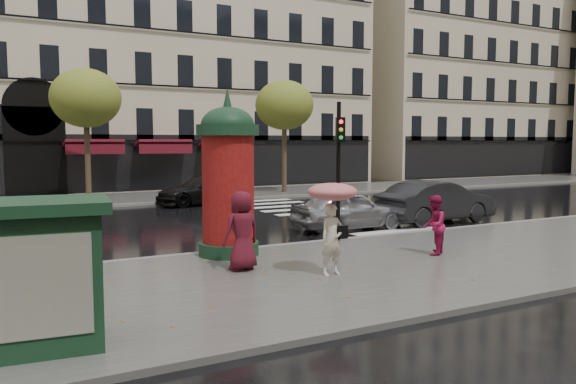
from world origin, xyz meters
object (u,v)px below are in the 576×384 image
traffic_light (339,157)px  car_black (204,190)px  woman_red (434,225)px  morris_column (228,176)px  man_burgundy (242,231)px  car_silver (348,210)px  woman_umbrella (332,212)px  car_darkgrey (436,202)px  newsstand (46,272)px

traffic_light → car_black: (0.17, 12.27, -1.93)m
woman_red → morris_column: bearing=-65.1°
man_burgundy → car_silver: man_burgundy is taller
woman_umbrella → morris_column: bearing=110.2°
woman_umbrella → car_darkgrey: 10.09m
car_black → car_darkgrey: bearing=21.8°
woman_red → morris_column: 5.53m
woman_umbrella → woman_red: (3.57, 0.64, -0.62)m
woman_red → newsstand: 9.86m
man_burgundy → woman_umbrella: bearing=129.0°
man_burgundy → morris_column: bearing=-112.2°
morris_column → woman_umbrella: bearing=-69.8°
man_burgundy → car_darkgrey: size_ratio=0.38×
traffic_light → morris_column: bearing=-174.9°
woman_red → car_darkgrey: woman_red is taller
newsstand → car_darkgrey: bearing=27.4°
woman_red → man_burgundy: bearing=-45.1°
car_darkgrey → woman_red: bearing=133.1°
woman_red → traffic_light: bearing=-106.0°
traffic_light → car_silver: 3.57m
car_silver → car_black: size_ratio=0.86×
woman_umbrella → car_silver: 7.34m
woman_red → traffic_light: 3.51m
traffic_light → car_silver: traffic_light is taller
car_black → car_silver: bearing=2.6°
traffic_light → car_darkgrey: size_ratio=0.85×
man_burgundy → traffic_light: size_ratio=0.44×
woman_red → newsstand: newsstand is taller
newsstand → traffic_light: bearing=31.8°
traffic_light → car_black: traffic_light is taller
morris_column → newsstand: (-4.82, -4.92, -0.98)m
woman_umbrella → car_darkgrey: (8.32, 5.67, -0.72)m
woman_red → newsstand: (-9.56, -2.38, 0.31)m
woman_umbrella → traffic_light: size_ratio=0.52×
car_darkgrey → man_burgundy: bearing=109.8°
woman_umbrella → morris_column: size_ratio=0.49×
car_silver → car_black: 10.12m
morris_column → man_burgundy: bearing=-102.6°
woman_umbrella → traffic_light: 4.43m
traffic_light → woman_umbrella: bearing=-125.3°
newsstand → car_silver: bearing=36.0°
woman_umbrella → man_burgundy: 2.15m
woman_red → car_silver: woman_red is taller
car_darkgrey → car_black: 11.60m
man_burgundy → traffic_light: bearing=-162.0°
woman_red → car_darkgrey: bearing=-170.3°
woman_red → morris_column: (-4.74, 2.54, 1.30)m
car_silver → newsstand: bearing=126.3°
man_burgundy → newsstand: size_ratio=0.86×
car_darkgrey → traffic_light: bearing=106.8°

